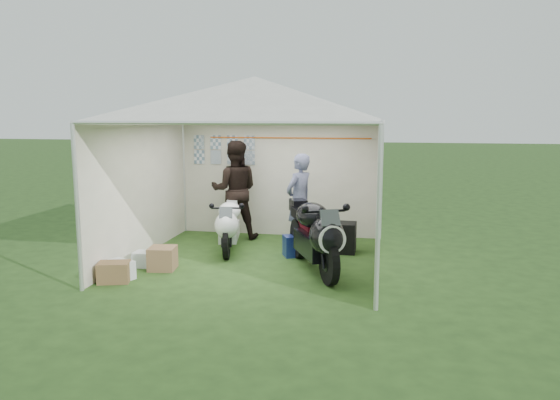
{
  "coord_description": "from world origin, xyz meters",
  "views": [
    {
      "loc": [
        2.05,
        -8.6,
        2.41
      ],
      "look_at": [
        0.33,
        0.35,
        0.97
      ],
      "focal_mm": 35.0,
      "sensor_mm": 36.0,
      "label": 1
    }
  ],
  "objects_px": {
    "crate_1": "(163,258)",
    "canopy_tent": "(256,104)",
    "motorcycle_white": "(229,224)",
    "paddock_stand": "(298,246)",
    "motorcycle_black": "(315,233)",
    "crate_0": "(118,270)",
    "equipment_box": "(340,237)",
    "person_blue_jacket": "(299,201)",
    "crate_2": "(145,259)",
    "person_dark_jacket": "(235,190)",
    "crate_3": "(114,272)"
  },
  "relations": [
    {
      "from": "person_dark_jacket",
      "to": "equipment_box",
      "type": "xyz_separation_m",
      "value": [
        2.12,
        -0.72,
        -0.69
      ]
    },
    {
      "from": "paddock_stand",
      "to": "person_dark_jacket",
      "type": "relative_size",
      "value": 0.25
    },
    {
      "from": "crate_0",
      "to": "equipment_box",
      "type": "bearing_deg",
      "value": 35.88
    },
    {
      "from": "crate_0",
      "to": "crate_2",
      "type": "height_order",
      "value": "crate_0"
    },
    {
      "from": "person_blue_jacket",
      "to": "crate_0",
      "type": "relative_size",
      "value": 4.16
    },
    {
      "from": "crate_0",
      "to": "crate_1",
      "type": "height_order",
      "value": "crate_1"
    },
    {
      "from": "paddock_stand",
      "to": "canopy_tent",
      "type": "bearing_deg",
      "value": -148.91
    },
    {
      "from": "canopy_tent",
      "to": "person_dark_jacket",
      "type": "height_order",
      "value": "canopy_tent"
    },
    {
      "from": "person_blue_jacket",
      "to": "crate_0",
      "type": "height_order",
      "value": "person_blue_jacket"
    },
    {
      "from": "canopy_tent",
      "to": "crate_1",
      "type": "distance_m",
      "value": 2.86
    },
    {
      "from": "motorcycle_white",
      "to": "crate_0",
      "type": "distance_m",
      "value": 2.27
    },
    {
      "from": "motorcycle_black",
      "to": "crate_1",
      "type": "xyz_separation_m",
      "value": [
        -2.37,
        -0.3,
        -0.43
      ]
    },
    {
      "from": "crate_0",
      "to": "crate_3",
      "type": "xyz_separation_m",
      "value": [
        0.0,
        -0.13,
        0.01
      ]
    },
    {
      "from": "motorcycle_white",
      "to": "motorcycle_black",
      "type": "xyz_separation_m",
      "value": [
        1.66,
        -1.01,
        0.11
      ]
    },
    {
      "from": "motorcycle_white",
      "to": "crate_0",
      "type": "xyz_separation_m",
      "value": [
        -1.14,
        -1.93,
        -0.36
      ]
    },
    {
      "from": "motorcycle_white",
      "to": "motorcycle_black",
      "type": "height_order",
      "value": "motorcycle_black"
    },
    {
      "from": "person_dark_jacket",
      "to": "equipment_box",
      "type": "relative_size",
      "value": 3.6
    },
    {
      "from": "canopy_tent",
      "to": "crate_0",
      "type": "bearing_deg",
      "value": -140.35
    },
    {
      "from": "person_blue_jacket",
      "to": "motorcycle_black",
      "type": "bearing_deg",
      "value": 47.83
    },
    {
      "from": "paddock_stand",
      "to": "person_blue_jacket",
      "type": "distance_m",
      "value": 0.95
    },
    {
      "from": "person_dark_jacket",
      "to": "motorcycle_black",
      "type": "bearing_deg",
      "value": 120.41
    },
    {
      "from": "canopy_tent",
      "to": "crate_0",
      "type": "xyz_separation_m",
      "value": [
        -1.75,
        -1.45,
        -2.44
      ]
    },
    {
      "from": "crate_2",
      "to": "person_blue_jacket",
      "type": "bearing_deg",
      "value": 38.88
    },
    {
      "from": "motorcycle_white",
      "to": "crate_2",
      "type": "bearing_deg",
      "value": -141.94
    },
    {
      "from": "canopy_tent",
      "to": "person_blue_jacket",
      "type": "distance_m",
      "value": 2.09
    },
    {
      "from": "motorcycle_white",
      "to": "person_blue_jacket",
      "type": "bearing_deg",
      "value": 14.79
    },
    {
      "from": "motorcycle_black",
      "to": "paddock_stand",
      "type": "height_order",
      "value": "motorcycle_black"
    },
    {
      "from": "person_dark_jacket",
      "to": "equipment_box",
      "type": "distance_m",
      "value": 2.34
    },
    {
      "from": "crate_0",
      "to": "crate_3",
      "type": "bearing_deg",
      "value": -90.0
    },
    {
      "from": "person_blue_jacket",
      "to": "crate_2",
      "type": "xyz_separation_m",
      "value": [
        -2.21,
        -1.79,
        -0.73
      ]
    },
    {
      "from": "motorcycle_white",
      "to": "person_blue_jacket",
      "type": "distance_m",
      "value": 1.34
    },
    {
      "from": "crate_1",
      "to": "canopy_tent",
      "type": "bearing_deg",
      "value": 32.5
    },
    {
      "from": "paddock_stand",
      "to": "equipment_box",
      "type": "distance_m",
      "value": 0.81
    },
    {
      "from": "canopy_tent",
      "to": "equipment_box",
      "type": "height_order",
      "value": "canopy_tent"
    },
    {
      "from": "crate_1",
      "to": "crate_2",
      "type": "bearing_deg",
      "value": 164.18
    },
    {
      "from": "equipment_box",
      "to": "crate_3",
      "type": "distance_m",
      "value": 3.88
    },
    {
      "from": "motorcycle_white",
      "to": "motorcycle_black",
      "type": "bearing_deg",
      "value": -42.49
    },
    {
      "from": "person_dark_jacket",
      "to": "crate_2",
      "type": "height_order",
      "value": "person_dark_jacket"
    },
    {
      "from": "crate_0",
      "to": "motorcycle_black",
      "type": "bearing_deg",
      "value": 18.09
    },
    {
      "from": "crate_2",
      "to": "equipment_box",
      "type": "bearing_deg",
      "value": 26.9
    },
    {
      "from": "equipment_box",
      "to": "crate_1",
      "type": "relative_size",
      "value": 1.33
    },
    {
      "from": "motorcycle_white",
      "to": "paddock_stand",
      "type": "bearing_deg",
      "value": -15.58
    },
    {
      "from": "canopy_tent",
      "to": "crate_1",
      "type": "bearing_deg",
      "value": -147.5
    },
    {
      "from": "crate_2",
      "to": "crate_3",
      "type": "xyz_separation_m",
      "value": [
        -0.09,
        -0.84,
        0.03
      ]
    },
    {
      "from": "crate_2",
      "to": "crate_3",
      "type": "bearing_deg",
      "value": -95.84
    },
    {
      "from": "canopy_tent",
      "to": "crate_0",
      "type": "height_order",
      "value": "canopy_tent"
    },
    {
      "from": "crate_2",
      "to": "crate_0",
      "type": "bearing_deg",
      "value": -96.93
    },
    {
      "from": "motorcycle_black",
      "to": "paddock_stand",
      "type": "distance_m",
      "value": 1.1
    },
    {
      "from": "motorcycle_black",
      "to": "crate_3",
      "type": "bearing_deg",
      "value": 176.01
    },
    {
      "from": "motorcycle_white",
      "to": "crate_1",
      "type": "distance_m",
      "value": 1.53
    }
  ]
}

